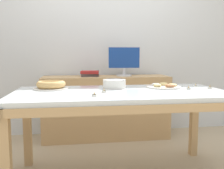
% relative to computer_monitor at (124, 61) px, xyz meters
% --- Properties ---
extents(wall_back, '(8.00, 0.10, 2.60)m').
position_rel_computer_monitor_xyz_m(wall_back, '(-0.23, 0.30, 0.31)').
color(wall_back, silver).
rests_on(wall_back, ground).
extents(dining_table, '(1.83, 0.88, 0.77)m').
position_rel_computer_monitor_xyz_m(dining_table, '(-0.23, -1.10, -0.31)').
color(dining_table, silver).
rests_on(dining_table, ground).
extents(sideboard, '(1.60, 0.44, 0.80)m').
position_rel_computer_monitor_xyz_m(sideboard, '(-0.23, 0.00, -0.59)').
color(sideboard, tan).
rests_on(sideboard, ground).
extents(computer_monitor, '(0.42, 0.20, 0.38)m').
position_rel_computer_monitor_xyz_m(computer_monitor, '(0.00, 0.00, 0.00)').
color(computer_monitor, silver).
rests_on(computer_monitor, sideboard).
extents(book_stack, '(0.24, 0.21, 0.07)m').
position_rel_computer_monitor_xyz_m(book_stack, '(-0.44, 0.00, -0.15)').
color(book_stack, '#3F3838').
rests_on(book_stack, sideboard).
extents(cake_chocolate_round, '(0.31, 0.31, 0.07)m').
position_rel_computer_monitor_xyz_m(cake_chocolate_round, '(-0.83, -0.88, -0.19)').
color(cake_chocolate_round, silver).
rests_on(cake_chocolate_round, dining_table).
extents(pastry_platter, '(0.32, 0.32, 0.04)m').
position_rel_computer_monitor_xyz_m(pastry_platter, '(0.20, -0.93, -0.21)').
color(pastry_platter, silver).
rests_on(pastry_platter, dining_table).
extents(plate_stack, '(0.21, 0.21, 0.08)m').
position_rel_computer_monitor_xyz_m(plate_stack, '(-0.26, -0.90, -0.18)').
color(plate_stack, silver).
rests_on(plate_stack, dining_table).
extents(tealight_left_edge, '(0.04, 0.04, 0.04)m').
position_rel_computer_monitor_xyz_m(tealight_left_edge, '(-0.39, -1.16, -0.21)').
color(tealight_left_edge, silver).
rests_on(tealight_left_edge, dining_table).
extents(tealight_centre, '(0.04, 0.04, 0.04)m').
position_rel_computer_monitor_xyz_m(tealight_centre, '(-0.48, -1.34, -0.21)').
color(tealight_centre, silver).
rests_on(tealight_centre, dining_table).
extents(tealight_near_front, '(0.04, 0.04, 0.04)m').
position_rel_computer_monitor_xyz_m(tealight_near_front, '(0.58, -1.07, -0.21)').
color(tealight_near_front, silver).
rests_on(tealight_near_front, dining_table).
extents(tealight_right_edge, '(0.04, 0.04, 0.04)m').
position_rel_computer_monitor_xyz_m(tealight_right_edge, '(0.52, -0.93, -0.21)').
color(tealight_right_edge, silver).
rests_on(tealight_right_edge, dining_table).
extents(tealight_near_cakes, '(0.04, 0.04, 0.04)m').
position_rel_computer_monitor_xyz_m(tealight_near_cakes, '(0.37, -1.09, -0.21)').
color(tealight_near_cakes, silver).
rests_on(tealight_near_cakes, dining_table).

